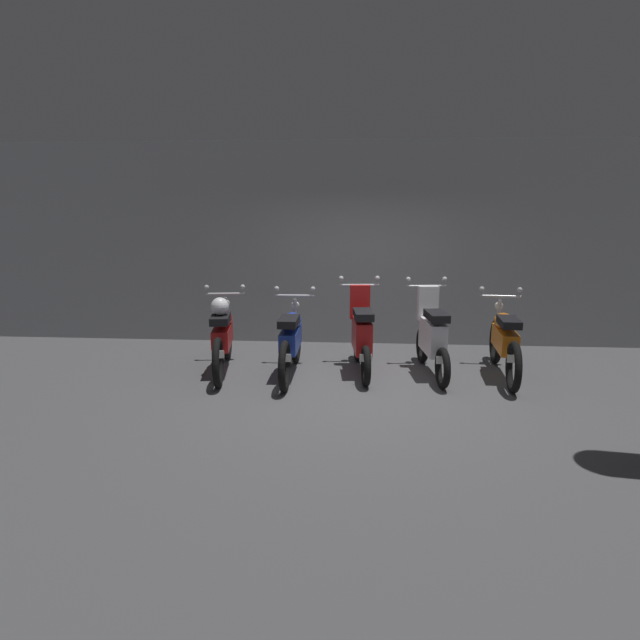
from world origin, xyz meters
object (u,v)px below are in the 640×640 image
motorbike_slot_3 (432,336)px  motorbike_slot_4 (504,341)px  motorbike_slot_0 (223,335)px  motorbike_slot_2 (361,335)px  motorbike_slot_1 (291,340)px

motorbike_slot_3 → motorbike_slot_4: size_ratio=0.86×
motorbike_slot_0 → motorbike_slot_2: 1.92m
motorbike_slot_3 → motorbike_slot_4: motorbike_slot_3 is taller
motorbike_slot_0 → motorbike_slot_1: size_ratio=1.00×
motorbike_slot_0 → motorbike_slot_4: same height
motorbike_slot_0 → motorbike_slot_2: (1.91, 0.15, -0.00)m
motorbike_slot_0 → motorbike_slot_3: bearing=2.4°
motorbike_slot_1 → motorbike_slot_4: bearing=3.3°
motorbike_slot_3 → motorbike_slot_4: 0.97m
motorbike_slot_0 → motorbike_slot_1: same height
motorbike_slot_1 → motorbike_slot_2: (0.95, 0.22, 0.04)m
motorbike_slot_0 → motorbike_slot_2: size_ratio=1.16×
motorbike_slot_1 → motorbike_slot_4: (2.88, 0.17, 0.00)m
motorbike_slot_2 → motorbike_slot_3: (0.96, -0.02, 0.00)m
motorbike_slot_4 → motorbike_slot_1: bearing=-176.7°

